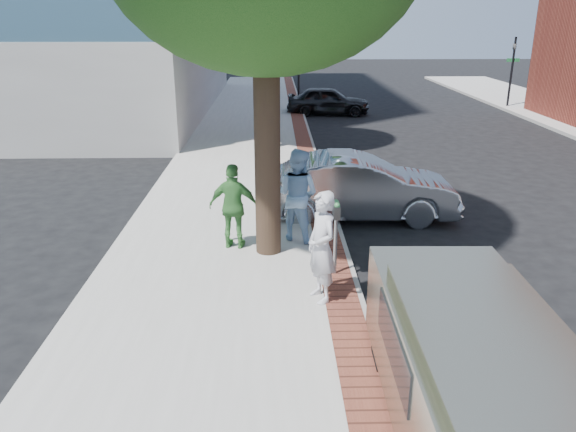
{
  "coord_description": "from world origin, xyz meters",
  "views": [
    {
      "loc": [
        -0.47,
        -9.04,
        4.83
      ],
      "look_at": [
        -0.21,
        1.13,
        1.2
      ],
      "focal_mm": 35.0,
      "sensor_mm": 36.0,
      "label": 1
    }
  ],
  "objects_px": {
    "sedan_silver": "(358,187)",
    "bg_car": "(328,101)",
    "person_green": "(234,207)",
    "van": "(470,368)",
    "person_officer": "(297,195)",
    "parking_meter": "(336,222)",
    "person_gray": "(322,247)"
  },
  "relations": [
    {
      "from": "person_green",
      "to": "van",
      "type": "height_order",
      "value": "person_green"
    },
    {
      "from": "sedan_silver",
      "to": "bg_car",
      "type": "distance_m",
      "value": 15.87
    },
    {
      "from": "person_gray",
      "to": "person_green",
      "type": "distance_m",
      "value": 2.92
    },
    {
      "from": "sedan_silver",
      "to": "bg_car",
      "type": "height_order",
      "value": "sedan_silver"
    },
    {
      "from": "person_green",
      "to": "bg_car",
      "type": "relative_size",
      "value": 0.43
    },
    {
      "from": "person_green",
      "to": "person_gray",
      "type": "bearing_deg",
      "value": 134.5
    },
    {
      "from": "person_officer",
      "to": "bg_car",
      "type": "height_order",
      "value": "person_officer"
    },
    {
      "from": "person_officer",
      "to": "bg_car",
      "type": "xyz_separation_m",
      "value": [
        2.32,
        17.58,
        -0.45
      ]
    },
    {
      "from": "person_officer",
      "to": "bg_car",
      "type": "distance_m",
      "value": 17.73
    },
    {
      "from": "van",
      "to": "person_officer",
      "type": "bearing_deg",
      "value": 107.54
    },
    {
      "from": "bg_car",
      "to": "van",
      "type": "xyz_separation_m",
      "value": [
        -0.55,
        -23.7,
        0.24
      ]
    },
    {
      "from": "person_officer",
      "to": "van",
      "type": "xyz_separation_m",
      "value": [
        1.77,
        -6.12,
        -0.21
      ]
    },
    {
      "from": "person_officer",
      "to": "sedan_silver",
      "type": "height_order",
      "value": "person_officer"
    },
    {
      "from": "parking_meter",
      "to": "sedan_silver",
      "type": "height_order",
      "value": "parking_meter"
    },
    {
      "from": "van",
      "to": "person_green",
      "type": "bearing_deg",
      "value": 120.25
    },
    {
      "from": "person_gray",
      "to": "bg_car",
      "type": "relative_size",
      "value": 0.46
    },
    {
      "from": "parking_meter",
      "to": "person_gray",
      "type": "height_order",
      "value": "person_gray"
    },
    {
      "from": "person_green",
      "to": "bg_car",
      "type": "height_order",
      "value": "person_green"
    },
    {
      "from": "person_green",
      "to": "van",
      "type": "relative_size",
      "value": 0.38
    },
    {
      "from": "person_green",
      "to": "parking_meter",
      "type": "bearing_deg",
      "value": 155.38
    },
    {
      "from": "bg_car",
      "to": "sedan_silver",
      "type": "bearing_deg",
      "value": -177.49
    },
    {
      "from": "sedan_silver",
      "to": "person_officer",
      "type": "bearing_deg",
      "value": 138.72
    },
    {
      "from": "van",
      "to": "bg_car",
      "type": "bearing_deg",
      "value": 90.08
    },
    {
      "from": "person_green",
      "to": "van",
      "type": "xyz_separation_m",
      "value": [
        3.12,
        -5.67,
        -0.1
      ]
    },
    {
      "from": "parking_meter",
      "to": "sedan_silver",
      "type": "distance_m",
      "value": 3.71
    },
    {
      "from": "person_gray",
      "to": "van",
      "type": "height_order",
      "value": "person_gray"
    },
    {
      "from": "parking_meter",
      "to": "bg_car",
      "type": "distance_m",
      "value": 19.49
    },
    {
      "from": "person_green",
      "to": "sedan_silver",
      "type": "bearing_deg",
      "value": -133.26
    },
    {
      "from": "person_green",
      "to": "sedan_silver",
      "type": "height_order",
      "value": "person_green"
    },
    {
      "from": "person_gray",
      "to": "person_officer",
      "type": "height_order",
      "value": "person_officer"
    },
    {
      "from": "person_gray",
      "to": "van",
      "type": "bearing_deg",
      "value": 2.83
    },
    {
      "from": "person_officer",
      "to": "bg_car",
      "type": "bearing_deg",
      "value": -66.64
    }
  ]
}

